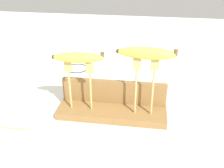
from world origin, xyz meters
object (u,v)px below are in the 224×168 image
banana_raised_left (78,57)px  wire_coil (77,68)px  banana_raised_right (147,53)px  fork_fallen_near (125,102)px  fork_stand_right (145,82)px  fork_stand_left (80,82)px

banana_raised_left → wire_coil: 0.46m
banana_raised_right → wire_coil: 0.57m
banana_raised_right → wire_coil: size_ratio=1.72×
banana_raised_right → wire_coil: (-0.34, 0.39, -0.25)m
banana_raised_left → fork_fallen_near: (0.15, 0.10, -0.22)m
banana_raised_right → fork_fallen_near: 0.27m
fork_stand_right → wire_coil: fork_stand_right is taller
banana_raised_left → banana_raised_right: size_ratio=0.91×
banana_raised_left → fork_stand_right: bearing=0.0°
fork_stand_left → wire_coil: fork_stand_left is taller
fork_stand_right → fork_fallen_near: size_ratio=1.52×
banana_raised_right → banana_raised_left: bearing=-180.0°
fork_stand_left → fork_fallen_near: (0.15, 0.10, -0.13)m
banana_raised_right → fork_fallen_near: size_ratio=1.42×
fork_stand_left → fork_stand_right: (0.22, 0.00, 0.01)m
fork_stand_right → banana_raised_left: (-0.22, -0.00, 0.07)m
fork_stand_right → banana_raised_right: (-0.00, 0.00, 0.10)m
banana_raised_right → fork_stand_right: bearing=-2.9°
fork_stand_right → banana_raised_right: banana_raised_right is taller
banana_raised_left → banana_raised_right: (0.22, 0.00, 0.03)m
fork_stand_left → fork_fallen_near: 0.22m
fork_stand_left → fork_stand_right: 0.22m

